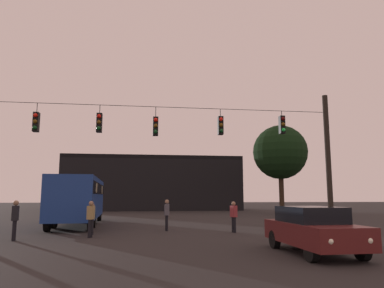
{
  "coord_description": "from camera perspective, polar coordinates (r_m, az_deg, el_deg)",
  "views": [
    {
      "loc": [
        -0.69,
        -4.89,
        1.86
      ],
      "look_at": [
        1.84,
        13.66,
        4.6
      ],
      "focal_mm": 33.58,
      "sensor_mm": 36.0,
      "label": 1
    }
  ],
  "objects": [
    {
      "name": "ground_plane",
      "position": [
        29.46,
        -6.56,
        -11.88
      ],
      "size": [
        168.0,
        168.0,
        0.0
      ],
      "primitive_type": "plane",
      "color": "black",
      "rests_on": "ground"
    },
    {
      "name": "overhead_signal_span",
      "position": [
        17.98,
        -5.33,
        -0.71
      ],
      "size": [
        18.39,
        0.44,
        7.3
      ],
      "color": "black",
      "rests_on": "ground"
    },
    {
      "name": "city_bus",
      "position": [
        24.99,
        -17.47,
        -7.92
      ],
      "size": [
        3.11,
        11.12,
        3.0
      ],
      "color": "navy",
      "rests_on": "ground"
    },
    {
      "name": "car_near_right",
      "position": [
        12.8,
        18.6,
        -12.66
      ],
      "size": [
        1.84,
        4.35,
        1.52
      ],
      "color": "#511919",
      "rests_on": "ground"
    },
    {
      "name": "pedestrian_crossing_left",
      "position": [
        18.61,
        -15.58,
        -11.15
      ],
      "size": [
        0.35,
        0.42,
        1.51
      ],
      "color": "black",
      "rests_on": "ground"
    },
    {
      "name": "pedestrian_crossing_center",
      "position": [
        20.04,
        -4.03,
        -10.89
      ],
      "size": [
        0.26,
        0.37,
        1.68
      ],
      "color": "black",
      "rests_on": "ground"
    },
    {
      "name": "pedestrian_crossing_right",
      "position": [
        17.39,
        -15.79,
        -11.07
      ],
      "size": [
        0.34,
        0.42,
        1.65
      ],
      "color": "black",
      "rests_on": "ground"
    },
    {
      "name": "pedestrian_near_bus",
      "position": [
        19.26,
        6.64,
        -11.14
      ],
      "size": [
        0.34,
        0.42,
        1.59
      ],
      "color": "black",
      "rests_on": "ground"
    },
    {
      "name": "pedestrian_trailing",
      "position": [
        17.31,
        -26.29,
        -10.47
      ],
      "size": [
        0.29,
        0.39,
        1.69
      ],
      "color": "black",
      "rests_on": "ground"
    },
    {
      "name": "corner_building",
      "position": [
        50.88,
        -6.22,
        -6.3
      ],
      "size": [
        23.59,
        8.8,
        7.21
      ],
      "color": "black",
      "rests_on": "ground"
    },
    {
      "name": "tree_left_silhouette",
      "position": [
        40.97,
        13.82,
        -1.3
      ],
      "size": [
        5.96,
        5.96,
        9.7
      ],
      "color": "#2D2116",
      "rests_on": "ground"
    }
  ]
}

